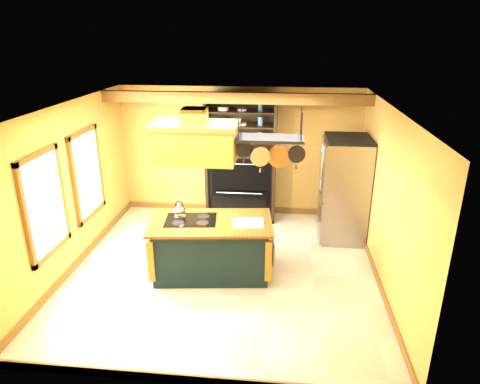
% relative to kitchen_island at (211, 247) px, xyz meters
% --- Properties ---
extents(floor, '(5.00, 5.00, 0.00)m').
position_rel_kitchen_island_xyz_m(floor, '(0.18, 0.10, -0.47)').
color(floor, beige).
rests_on(floor, ground).
extents(ceiling, '(5.00, 5.00, 0.00)m').
position_rel_kitchen_island_xyz_m(ceiling, '(0.18, 0.10, 2.23)').
color(ceiling, white).
rests_on(ceiling, wall_back).
extents(wall_back, '(5.00, 0.02, 2.70)m').
position_rel_kitchen_island_xyz_m(wall_back, '(0.18, 2.60, 0.88)').
color(wall_back, '#B98943').
rests_on(wall_back, floor).
extents(wall_front, '(5.00, 0.02, 2.70)m').
position_rel_kitchen_island_xyz_m(wall_front, '(0.18, -2.40, 0.88)').
color(wall_front, '#B98943').
rests_on(wall_front, floor).
extents(wall_left, '(0.02, 5.00, 2.70)m').
position_rel_kitchen_island_xyz_m(wall_left, '(-2.32, 0.10, 0.88)').
color(wall_left, '#B98943').
rests_on(wall_left, floor).
extents(wall_right, '(0.02, 5.00, 2.70)m').
position_rel_kitchen_island_xyz_m(wall_right, '(2.68, 0.10, 0.88)').
color(wall_right, '#B98943').
rests_on(wall_right, floor).
extents(ceiling_beam, '(5.00, 0.15, 0.20)m').
position_rel_kitchen_island_xyz_m(ceiling_beam, '(0.18, 1.80, 2.12)').
color(ceiling_beam, brown).
rests_on(ceiling_beam, ceiling).
extents(window_near, '(0.06, 1.06, 1.56)m').
position_rel_kitchen_island_xyz_m(window_near, '(-2.29, -0.70, 0.93)').
color(window_near, brown).
rests_on(window_near, wall_left).
extents(window_far, '(0.06, 1.06, 1.56)m').
position_rel_kitchen_island_xyz_m(window_far, '(-2.29, 0.70, 0.93)').
color(window_far, brown).
rests_on(window_far, wall_left).
extents(kitchen_island, '(2.03, 1.28, 1.11)m').
position_rel_kitchen_island_xyz_m(kitchen_island, '(0.00, 0.00, 0.00)').
color(kitchen_island, black).
rests_on(kitchen_island, floor).
extents(range_hood, '(1.28, 0.72, 0.80)m').
position_rel_kitchen_island_xyz_m(range_hood, '(-0.20, -0.00, 1.76)').
color(range_hood, '#A67329').
rests_on(range_hood, ceiling).
extents(pot_rack, '(1.04, 0.49, 0.88)m').
position_rel_kitchen_island_xyz_m(pot_rack, '(0.91, 0.00, 1.72)').
color(pot_rack, black).
rests_on(pot_rack, ceiling).
extents(refrigerator, '(0.83, 0.98, 1.92)m').
position_rel_kitchen_island_xyz_m(refrigerator, '(2.25, 1.56, 0.47)').
color(refrigerator, gray).
rests_on(refrigerator, floor).
extents(hutch, '(1.42, 0.64, 2.51)m').
position_rel_kitchen_island_xyz_m(hutch, '(0.25, 2.33, 0.48)').
color(hutch, black).
rests_on(hutch, floor).
extents(floor_register, '(0.30, 0.20, 0.01)m').
position_rel_kitchen_island_xyz_m(floor_register, '(-0.89, -0.12, -0.46)').
color(floor_register, black).
rests_on(floor_register, floor).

